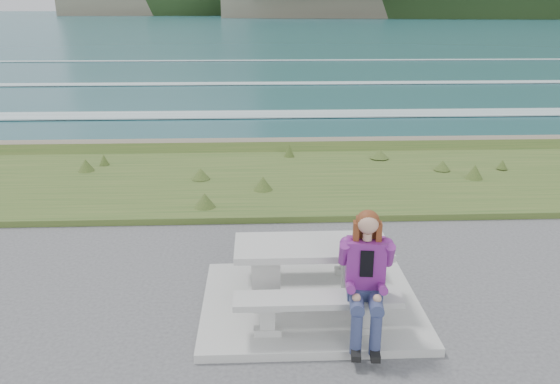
{
  "coord_description": "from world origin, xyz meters",
  "views": [
    {
      "loc": [
        -0.63,
        -5.8,
        3.46
      ],
      "look_at": [
        -0.32,
        1.2,
        1.09
      ],
      "focal_mm": 35.0,
      "sensor_mm": 36.0,
      "label": 1
    }
  ],
  "objects": [
    {
      "name": "ocean",
      "position": [
        0.0,
        25.09,
        -1.74
      ],
      "size": [
        1600.0,
        1600.0,
        0.09
      ],
      "color": "#1E4F56",
      "rests_on": "ground"
    },
    {
      "name": "picnic_table",
      "position": [
        0.0,
        0.0,
        0.68
      ],
      "size": [
        1.8,
        0.75,
        0.75
      ],
      "color": "#ACACA7",
      "rests_on": "concrete_slab"
    },
    {
      "name": "seated_woman",
      "position": [
        0.48,
        -0.83,
        0.62
      ],
      "size": [
        0.46,
        0.74,
        1.41
      ],
      "rotation": [
        0.0,
        0.0,
        -0.11
      ],
      "color": "navy",
      "rests_on": "concrete_slab"
    },
    {
      "name": "grass_verge",
      "position": [
        0.0,
        5.0,
        0.0
      ],
      "size": [
        160.0,
        4.5,
        0.22
      ],
      "primitive_type": "cube",
      "color": "#304F1D",
      "rests_on": "ground"
    },
    {
      "name": "shore_drop",
      "position": [
        0.0,
        7.9,
        0.0
      ],
      "size": [
        160.0,
        0.8,
        2.2
      ],
      "primitive_type": "cube",
      "color": "brown",
      "rests_on": "ground"
    },
    {
      "name": "bench_landward",
      "position": [
        0.0,
        -0.7,
        0.45
      ],
      "size": [
        1.8,
        0.35,
        0.45
      ],
      "color": "#ACACA7",
      "rests_on": "concrete_slab"
    },
    {
      "name": "concrete_slab",
      "position": [
        0.0,
        0.0,
        0.05
      ],
      "size": [
        2.6,
        2.1,
        0.1
      ],
      "primitive_type": "cube",
      "color": "#ACACA7",
      "rests_on": "ground"
    },
    {
      "name": "bench_seaward",
      "position": [
        0.0,
        0.7,
        0.45
      ],
      "size": [
        1.8,
        0.35,
        0.45
      ],
      "color": "#ACACA7",
      "rests_on": "concrete_slab"
    }
  ]
}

